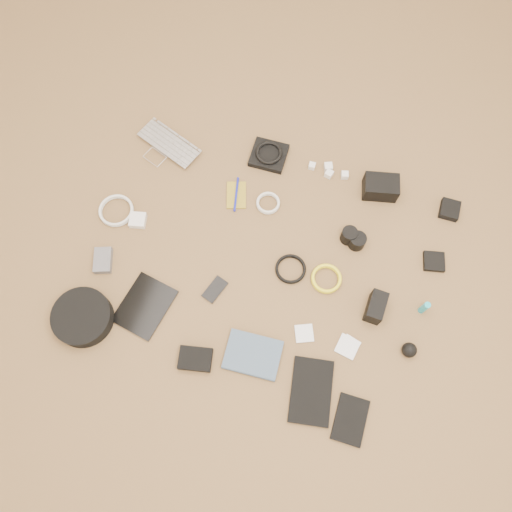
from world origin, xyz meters
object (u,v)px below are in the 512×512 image
(headphone_case, at_px, (83,317))
(paperback, at_px, (248,375))
(tablet, at_px, (145,306))
(phone, at_px, (215,289))
(dslr_camera, at_px, (381,187))
(laptop, at_px, (163,150))

(headphone_case, distance_m, paperback, 0.66)
(tablet, height_order, phone, tablet)
(headphone_case, bearing_deg, phone, 32.48)
(dslr_camera, height_order, phone, dslr_camera)
(laptop, xyz_separation_m, dslr_camera, (0.93, 0.12, 0.03))
(laptop, relative_size, paperback, 1.39)
(tablet, distance_m, paperback, 0.48)
(laptop, bearing_deg, dslr_camera, 26.11)
(dslr_camera, distance_m, phone, 0.80)
(laptop, xyz_separation_m, headphone_case, (0.01, -0.79, 0.02))
(dslr_camera, relative_size, phone, 1.34)
(laptop, height_order, tablet, laptop)
(tablet, distance_m, phone, 0.28)
(dslr_camera, relative_size, headphone_case, 0.63)
(dslr_camera, bearing_deg, laptop, 172.92)
(dslr_camera, bearing_deg, phone, -142.53)
(paperback, bearing_deg, phone, 35.82)
(phone, relative_size, paperback, 0.51)
(laptop, bearing_deg, tablet, -53.95)
(dslr_camera, relative_size, paperback, 0.69)
(phone, xyz_separation_m, paperback, (0.23, -0.27, 0.01))
(headphone_case, bearing_deg, tablet, 31.84)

